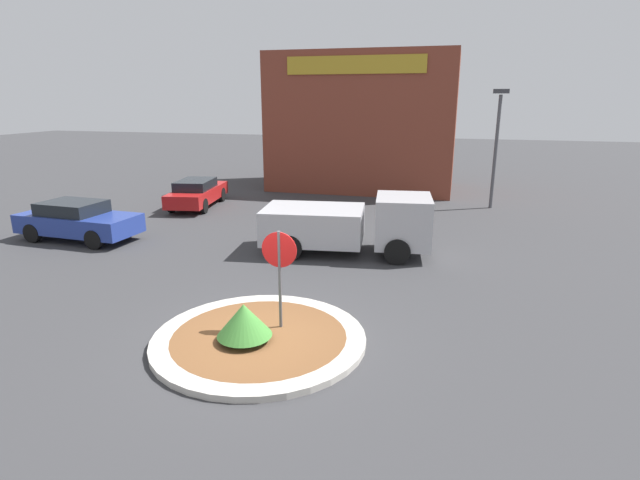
% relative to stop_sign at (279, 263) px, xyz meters
% --- Properties ---
extents(ground_plane, '(120.00, 120.00, 0.00)m').
position_rel_stop_sign_xyz_m(ground_plane, '(-0.31, -0.55, -1.69)').
color(ground_plane, '#38383A').
extents(traffic_island, '(4.70, 4.70, 0.14)m').
position_rel_stop_sign_xyz_m(traffic_island, '(-0.31, -0.55, -1.62)').
color(traffic_island, '#BCB7AD').
rests_on(traffic_island, ground_plane).
extents(stop_sign, '(0.81, 0.07, 2.40)m').
position_rel_stop_sign_xyz_m(stop_sign, '(0.00, 0.00, 0.00)').
color(stop_sign, '#4C4C51').
rests_on(stop_sign, ground_plane).
extents(island_shrub, '(1.19, 1.19, 0.84)m').
position_rel_stop_sign_xyz_m(island_shrub, '(-0.52, -0.84, -1.06)').
color(island_shrub, brown).
rests_on(island_shrub, traffic_island).
extents(utility_truck, '(5.91, 2.98, 2.02)m').
position_rel_stop_sign_xyz_m(utility_truck, '(0.24, 6.44, -0.65)').
color(utility_truck, '#B2B2B7').
rests_on(utility_truck, ground_plane).
extents(storefront_building, '(10.35, 6.07, 7.61)m').
position_rel_stop_sign_xyz_m(storefront_building, '(-1.75, 19.62, 2.12)').
color(storefront_building, brown).
rests_on(storefront_building, ground_plane).
extents(parked_sedan_blue, '(4.61, 2.09, 1.46)m').
position_rel_stop_sign_xyz_m(parked_sedan_blue, '(-9.97, 5.36, -0.94)').
color(parked_sedan_blue, navy).
rests_on(parked_sedan_blue, ground_plane).
extents(parked_sedan_red, '(2.43, 4.84, 1.37)m').
position_rel_stop_sign_xyz_m(parked_sedan_red, '(-8.54, 11.87, -0.97)').
color(parked_sedan_red, '#B21919').
rests_on(parked_sedan_red, ground_plane).
extents(light_pole, '(0.70, 0.30, 5.57)m').
position_rel_stop_sign_xyz_m(light_pole, '(5.37, 15.41, 1.64)').
color(light_pole, '#4C4C51').
rests_on(light_pole, ground_plane).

